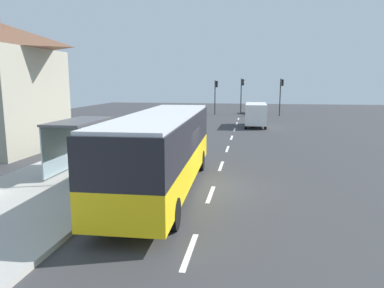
{
  "coord_description": "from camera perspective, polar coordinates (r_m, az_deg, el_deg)",
  "views": [
    {
      "loc": [
        1.77,
        -14.85,
        4.45
      ],
      "look_at": [
        -1.0,
        2.02,
        1.5
      ],
      "focal_mm": 33.9,
      "sensor_mm": 36.0,
      "label": 1
    }
  ],
  "objects": [
    {
      "name": "ground_plane",
      "position": [
        29.24,
        5.75,
        0.96
      ],
      "size": [
        56.0,
        92.0,
        0.04
      ],
      "primitive_type": "cube",
      "color": "#38383A"
    },
    {
      "name": "sidewalk_platform",
      "position": [
        19.23,
        -16.13,
        -3.71
      ],
      "size": [
        6.2,
        30.0,
        0.18
      ],
      "primitive_type": "cube",
      "color": "#ADAAA3",
      "rests_on": "ground"
    },
    {
      "name": "lane_stripe_seg_0",
      "position": [
        10.02,
        -0.4,
        -16.55
      ],
      "size": [
        0.16,
        2.2,
        0.01
      ],
      "primitive_type": "cube",
      "color": "silver",
      "rests_on": "ground"
    },
    {
      "name": "lane_stripe_seg_1",
      "position": [
        14.62,
        2.95,
        -7.92
      ],
      "size": [
        0.16,
        2.2,
        0.01
      ],
      "primitive_type": "cube",
      "color": "silver",
      "rests_on": "ground"
    },
    {
      "name": "lane_stripe_seg_2",
      "position": [
        19.42,
        4.6,
        -3.46
      ],
      "size": [
        0.16,
        2.2,
        0.01
      ],
      "primitive_type": "cube",
      "color": "silver",
      "rests_on": "ground"
    },
    {
      "name": "lane_stripe_seg_3",
      "position": [
        24.3,
        5.59,
        -0.79
      ],
      "size": [
        0.16,
        2.2,
        0.01
      ],
      "primitive_type": "cube",
      "color": "silver",
      "rests_on": "ground"
    },
    {
      "name": "lane_stripe_seg_4",
      "position": [
        29.23,
        6.24,
        0.99
      ],
      "size": [
        0.16,
        2.2,
        0.01
      ],
      "primitive_type": "cube",
      "color": "silver",
      "rests_on": "ground"
    },
    {
      "name": "lane_stripe_seg_5",
      "position": [
        34.17,
        6.71,
        2.26
      ],
      "size": [
        0.16,
        2.2,
        0.01
      ],
      "primitive_type": "cube",
      "color": "silver",
      "rests_on": "ground"
    },
    {
      "name": "lane_stripe_seg_6",
      "position": [
        39.13,
        7.06,
        3.21
      ],
      "size": [
        0.16,
        2.2,
        0.01
      ],
      "primitive_type": "cube",
      "color": "silver",
      "rests_on": "ground"
    },
    {
      "name": "lane_stripe_seg_7",
      "position": [
        44.1,
        7.33,
        3.94
      ],
      "size": [
        0.16,
        2.2,
        0.01
      ],
      "primitive_type": "cube",
      "color": "silver",
      "rests_on": "ground"
    },
    {
      "name": "bus",
      "position": [
        14.55,
        -4.68,
        -0.57
      ],
      "size": [
        2.83,
        11.08,
        3.21
      ],
      "color": "yellow",
      "rests_on": "ground"
    },
    {
      "name": "white_van",
      "position": [
        36.66,
        10.01,
        4.79
      ],
      "size": [
        2.04,
        5.2,
        2.3
      ],
      "color": "white",
      "rests_on": "ground"
    },
    {
      "name": "sedan_near",
      "position": [
        52.01,
        9.94,
        5.62
      ],
      "size": [
        2.01,
        4.48,
        1.52
      ],
      "color": "black",
      "rests_on": "ground"
    },
    {
      "name": "recycling_bin_green",
      "position": [
        19.17,
        -9.01,
        -1.74
      ],
      "size": [
        0.52,
        0.52,
        0.95
      ],
      "primitive_type": "cylinder",
      "color": "green",
      "rests_on": "sidewalk_platform"
    },
    {
      "name": "recycling_bin_orange",
      "position": [
        19.82,
        -8.38,
        -1.35
      ],
      "size": [
        0.52,
        0.52,
        0.95
      ],
      "primitive_type": "cylinder",
      "color": "orange",
      "rests_on": "sidewalk_platform"
    },
    {
      "name": "traffic_light_near_side",
      "position": [
        48.91,
        13.85,
        8.07
      ],
      "size": [
        0.49,
        0.28,
        4.81
      ],
      "color": "#2D2D2D",
      "rests_on": "ground"
    },
    {
      "name": "traffic_light_far_side",
      "position": [
        49.81,
        3.76,
        8.21
      ],
      "size": [
        0.49,
        0.28,
        4.6
      ],
      "color": "#2D2D2D",
      "rests_on": "ground"
    },
    {
      "name": "traffic_light_median",
      "position": [
        50.39,
        7.86,
        8.33
      ],
      "size": [
        0.49,
        0.28,
        4.85
      ],
      "color": "#2D2D2D",
      "rests_on": "ground"
    },
    {
      "name": "bus_shelter",
      "position": [
        17.84,
        -18.08,
        1.73
      ],
      "size": [
        1.8,
        4.0,
        2.5
      ],
      "color": "#4C4C51",
      "rests_on": "sidewalk_platform"
    }
  ]
}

